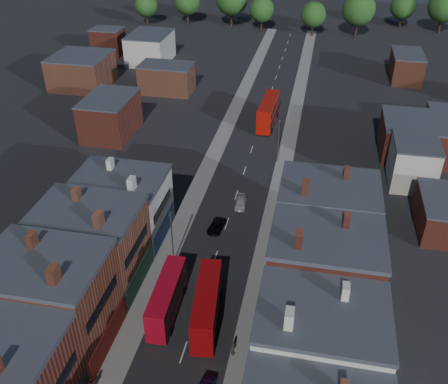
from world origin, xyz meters
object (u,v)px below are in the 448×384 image
at_px(bus_0, 167,298).
at_px(ped_1, 92,383).
at_px(bus_2, 268,112).
at_px(ped_3, 233,348).
at_px(car_2, 216,226).
at_px(bus_1, 207,305).
at_px(car_3, 241,203).

relative_size(bus_0, ped_1, 6.10).
height_order(bus_0, bus_2, bus_2).
height_order(bus_2, ped_3, bus_2).
height_order(car_2, ped_3, ped_3).
bearing_deg(car_2, bus_1, -73.41).
xyz_separation_m(bus_0, bus_2, (4.83, 54.43, 0.47)).
relative_size(ped_1, ped_3, 0.90).
xyz_separation_m(bus_0, ped_1, (-4.37, -11.58, -1.42)).
relative_size(bus_1, ped_1, 6.59).
bearing_deg(bus_0, ped_3, -29.88).
height_order(bus_0, car_2, bus_0).
height_order(bus_1, car_2, bus_1).
distance_m(bus_0, car_3, 24.34).
bearing_deg(car_2, bus_2, 93.67).
distance_m(bus_0, car_2, 17.32).
bearing_deg(bus_2, car_3, -88.52).
bearing_deg(bus_1, ped_1, -136.41).
xyz_separation_m(ped_1, ped_3, (13.00, 7.02, 0.10)).
xyz_separation_m(bus_1, ped_3, (3.80, -4.19, -1.48)).
bearing_deg(ped_1, bus_0, -107.81).
xyz_separation_m(bus_0, ped_3, (8.63, -4.57, -1.33)).
bearing_deg(bus_1, car_3, 83.69).
bearing_deg(bus_0, bus_1, -6.47).
relative_size(bus_0, bus_2, 0.84).
distance_m(bus_0, bus_1, 4.85).
bearing_deg(ped_1, ped_3, -148.79).
bearing_deg(bus_0, car_2, 80.89).
bearing_deg(car_3, bus_1, -93.41).
relative_size(car_2, ped_1, 2.44).
distance_m(ped_1, ped_3, 14.77).
distance_m(bus_1, ped_3, 5.85).
bearing_deg(bus_1, car_2, 91.77).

